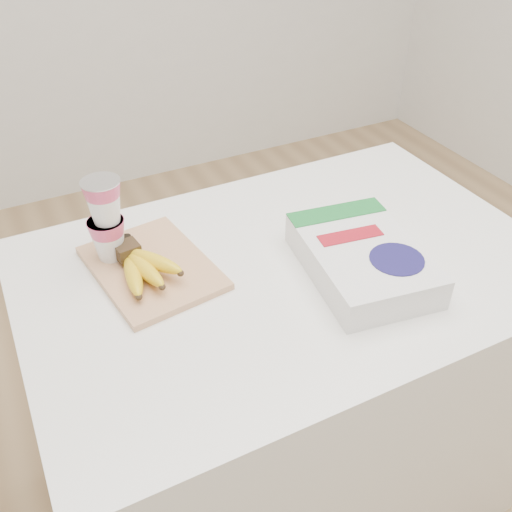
{
  "coord_description": "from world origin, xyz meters",
  "views": [
    {
      "loc": [
        -0.5,
        -0.82,
        1.59
      ],
      "look_at": [
        -0.08,
        0.01,
        0.88
      ],
      "focal_mm": 40.0,
      "sensor_mm": 36.0,
      "label": 1
    }
  ],
  "objects_px": {
    "cutting_board": "(152,268)",
    "yogurt_stack": "(106,218)",
    "table": "(284,392)",
    "bananas": "(142,266)",
    "cereal_box": "(362,259)"
  },
  "relations": [
    {
      "from": "yogurt_stack",
      "to": "table",
      "type": "bearing_deg",
      "value": -27.56
    },
    {
      "from": "table",
      "to": "cutting_board",
      "type": "height_order",
      "value": "cutting_board"
    },
    {
      "from": "table",
      "to": "bananas",
      "type": "bearing_deg",
      "value": 164.02
    },
    {
      "from": "cutting_board",
      "to": "cereal_box",
      "type": "bearing_deg",
      "value": -35.11
    },
    {
      "from": "bananas",
      "to": "table",
      "type": "bearing_deg",
      "value": -15.98
    },
    {
      "from": "table",
      "to": "yogurt_stack",
      "type": "relative_size",
      "value": 6.12
    },
    {
      "from": "cutting_board",
      "to": "yogurt_stack",
      "type": "height_order",
      "value": "yogurt_stack"
    },
    {
      "from": "cutting_board",
      "to": "yogurt_stack",
      "type": "bearing_deg",
      "value": 126.92
    },
    {
      "from": "table",
      "to": "yogurt_stack",
      "type": "distance_m",
      "value": 0.65
    },
    {
      "from": "bananas",
      "to": "cereal_box",
      "type": "relative_size",
      "value": 0.51
    },
    {
      "from": "cereal_box",
      "to": "yogurt_stack",
      "type": "bearing_deg",
      "value": 157.83
    },
    {
      "from": "yogurt_stack",
      "to": "cutting_board",
      "type": "bearing_deg",
      "value": -45.32
    },
    {
      "from": "table",
      "to": "cutting_board",
      "type": "distance_m",
      "value": 0.52
    },
    {
      "from": "table",
      "to": "bananas",
      "type": "relative_size",
      "value": 6.4
    },
    {
      "from": "yogurt_stack",
      "to": "bananas",
      "type": "bearing_deg",
      "value": -66.94
    }
  ]
}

